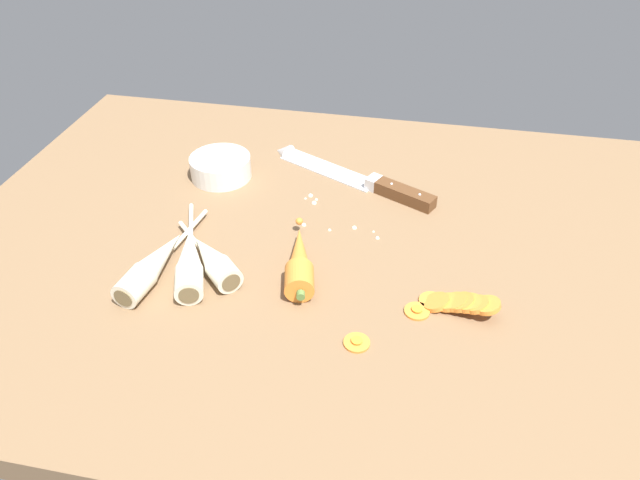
% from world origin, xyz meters
% --- Properties ---
extents(ground_plane, '(1.20, 0.90, 0.04)m').
position_xyz_m(ground_plane, '(0.00, 0.00, -0.02)').
color(ground_plane, brown).
extents(chefs_knife, '(0.33, 0.18, 0.04)m').
position_xyz_m(chefs_knife, '(0.01, 0.19, 0.01)').
color(chefs_knife, silver).
rests_on(chefs_knife, ground_plane).
extents(whole_carrot, '(0.07, 0.18, 0.04)m').
position_xyz_m(whole_carrot, '(-0.02, -0.08, 0.02)').
color(whole_carrot, orange).
rests_on(whole_carrot, ground_plane).
extents(parsnip_front, '(0.10, 0.23, 0.04)m').
position_xyz_m(parsnip_front, '(-0.18, -0.11, 0.02)').
color(parsnip_front, silver).
rests_on(parsnip_front, ground_plane).
extents(parsnip_mid_left, '(0.06, 0.24, 0.04)m').
position_xyz_m(parsnip_mid_left, '(-0.23, -0.13, 0.02)').
color(parsnip_mid_left, silver).
rests_on(parsnip_mid_left, ground_plane).
extents(parsnip_mid_right, '(0.15, 0.15, 0.04)m').
position_xyz_m(parsnip_mid_right, '(-0.14, -0.10, 0.02)').
color(parsnip_mid_right, silver).
rests_on(parsnip_mid_right, ground_plane).
extents(carrot_slice_stack, '(0.11, 0.05, 0.04)m').
position_xyz_m(carrot_slice_stack, '(0.21, -0.12, 0.01)').
color(carrot_slice_stack, orange).
rests_on(carrot_slice_stack, ground_plane).
extents(carrot_slice_stray_near, '(0.04, 0.04, 0.01)m').
position_xyz_m(carrot_slice_stray_near, '(0.16, -0.13, 0.00)').
color(carrot_slice_stray_near, orange).
rests_on(carrot_slice_stray_near, ground_plane).
extents(carrot_slice_stray_mid, '(0.03, 0.03, 0.01)m').
position_xyz_m(carrot_slice_stray_mid, '(0.09, -0.21, 0.00)').
color(carrot_slice_stray_mid, orange).
rests_on(carrot_slice_stray_mid, ground_plane).
extents(prep_bowl, '(0.11, 0.11, 0.04)m').
position_xyz_m(prep_bowl, '(-0.22, 0.15, 0.02)').
color(prep_bowl, white).
rests_on(prep_bowl, ground_plane).
extents(mince_crumbs, '(0.14, 0.11, 0.01)m').
position_xyz_m(mince_crumbs, '(-0.01, 0.07, 0.00)').
color(mince_crumbs, silver).
rests_on(mince_crumbs, ground_plane).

